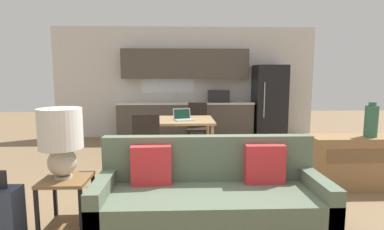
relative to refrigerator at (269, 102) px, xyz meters
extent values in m
plane|color=#7F6647|center=(-2.01, -4.25, -0.89)|extent=(20.00, 20.00, 0.00)
cube|color=silver|center=(-2.01, 0.38, 0.46)|extent=(6.40, 0.06, 2.70)
cube|color=white|center=(-2.44, 0.35, 0.72)|extent=(1.28, 0.01, 1.00)
cube|color=#4C443D|center=(-2.01, 0.04, -0.46)|extent=(3.17, 0.62, 0.86)
cube|color=silver|center=(-2.01, 0.04, -0.01)|extent=(3.20, 0.65, 0.04)
cube|color=#B2B5B7|center=(-2.21, -0.01, 0.02)|extent=(0.48, 0.36, 0.01)
cylinder|color=#B7BABC|center=(-2.21, 0.16, 0.13)|extent=(0.02, 0.02, 0.24)
cube|color=#4C443D|center=(-2.01, 0.18, 0.91)|extent=(3.01, 0.34, 0.70)
cube|color=black|center=(-1.22, -0.01, 0.15)|extent=(0.48, 0.36, 0.28)
cube|color=black|center=(0.00, 0.00, 0.00)|extent=(0.73, 0.67, 1.77)
cylinder|color=silver|center=(-0.22, -0.35, 0.09)|extent=(0.02, 0.02, 0.80)
cube|color=tan|center=(-2.22, -1.77, -0.16)|extent=(1.36, 1.00, 0.04)
cylinder|color=tan|center=(-2.83, -2.21, -0.53)|extent=(0.05, 0.05, 0.71)
cylinder|color=tan|center=(-1.60, -2.21, -0.53)|extent=(0.05, 0.05, 0.71)
cylinder|color=tan|center=(-2.83, -1.33, -0.53)|extent=(0.05, 0.05, 0.71)
cylinder|color=tan|center=(-1.60, -1.33, -0.53)|extent=(0.05, 0.05, 0.71)
cylinder|color=#3D2D1E|center=(-2.82, -4.03, -0.84)|extent=(0.05, 0.05, 0.10)
cylinder|color=#3D2D1E|center=(-0.84, -4.03, -0.84)|extent=(0.05, 0.05, 0.10)
cube|color=#566651|center=(-1.83, -4.35, -0.62)|extent=(2.18, 0.80, 0.33)
cube|color=#566651|center=(-1.83, -4.02, -0.39)|extent=(2.18, 0.14, 0.80)
cube|color=#566651|center=(-2.85, -4.35, -0.55)|extent=(0.14, 0.80, 0.47)
cube|color=#566651|center=(-0.81, -4.35, -0.55)|extent=(0.14, 0.80, 0.47)
cube|color=red|center=(-2.42, -4.15, -0.26)|extent=(0.41, 0.14, 0.40)
cube|color=red|center=(-1.27, -4.15, -0.26)|extent=(0.40, 0.12, 0.40)
cube|color=brown|center=(-3.18, -4.38, -0.32)|extent=(0.42, 0.42, 0.03)
cube|color=brown|center=(-3.18, -4.38, -0.76)|extent=(0.38, 0.38, 0.02)
cube|color=black|center=(-3.37, -4.57, -0.61)|extent=(0.03, 0.03, 0.55)
cube|color=black|center=(-2.99, -4.57, -0.61)|extent=(0.03, 0.03, 0.55)
cube|color=black|center=(-3.37, -4.19, -0.61)|extent=(0.03, 0.03, 0.55)
cube|color=black|center=(-2.99, -4.19, -0.61)|extent=(0.03, 0.03, 0.55)
cylinder|color=#B2A893|center=(-3.21, -4.37, -0.29)|extent=(0.16, 0.16, 0.02)
sphere|color=#B2A893|center=(-3.21, -4.37, -0.15)|extent=(0.26, 0.26, 0.26)
cylinder|color=beige|center=(-3.21, -4.37, 0.16)|extent=(0.39, 0.39, 0.37)
cube|color=olive|center=(0.24, -3.21, -0.53)|extent=(1.25, 0.43, 0.71)
cube|color=brown|center=(0.24, -3.43, -0.39)|extent=(1.00, 0.01, 0.17)
cylinder|color=#336047|center=(0.40, -3.25, 0.03)|extent=(0.17, 0.17, 0.42)
cylinder|color=#336047|center=(0.40, -3.25, 0.27)|extent=(0.09, 0.09, 0.05)
cube|color=black|center=(-1.78, -0.96, -0.46)|extent=(0.46, 0.46, 0.04)
cube|color=black|center=(-1.76, -0.76, -0.19)|extent=(0.40, 0.07, 0.52)
cylinder|color=black|center=(-1.97, -1.11, -0.69)|extent=(0.03, 0.03, 0.40)
cylinder|color=black|center=(-1.63, -1.14, -0.69)|extent=(0.03, 0.03, 0.40)
cylinder|color=black|center=(-1.93, -0.77, -0.69)|extent=(0.03, 0.03, 0.40)
cylinder|color=black|center=(-1.60, -0.81, -0.69)|extent=(0.03, 0.03, 0.40)
cube|color=black|center=(-2.65, -2.52, -0.46)|extent=(0.46, 0.46, 0.04)
cube|color=black|center=(-2.63, -2.72, -0.19)|extent=(0.40, 0.06, 0.52)
cylinder|color=black|center=(-2.50, -2.34, -0.69)|extent=(0.03, 0.03, 0.40)
cylinder|color=black|center=(-2.83, -2.37, -0.69)|extent=(0.03, 0.03, 0.40)
cylinder|color=black|center=(-2.47, -2.68, -0.69)|extent=(0.03, 0.03, 0.40)
cylinder|color=black|center=(-2.80, -2.71, -0.69)|extent=(0.03, 0.03, 0.40)
cube|color=#B7BABC|center=(-2.06, -1.91, -0.13)|extent=(0.37, 0.31, 0.02)
cube|color=#B7BABC|center=(-2.10, -1.80, -0.04)|extent=(0.32, 0.15, 0.20)
cube|color=#143828|center=(-2.10, -1.80, -0.04)|extent=(0.29, 0.13, 0.17)
camera|label=1|loc=(-2.12, -7.08, 0.63)|focal=28.00mm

